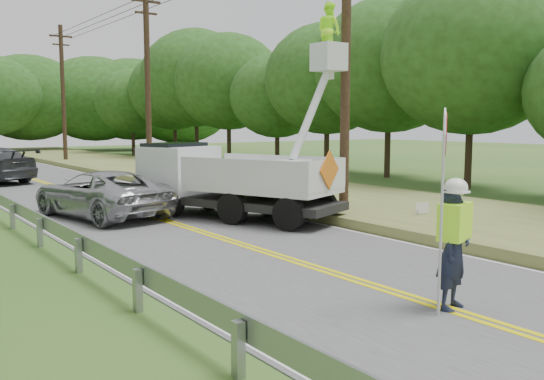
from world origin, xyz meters
TOP-DOWN VIEW (x-y plane):
  - ground at (0.00, 0.00)m, footprint 140.00×140.00m
  - road at (0.00, 14.00)m, footprint 7.20×96.00m
  - guardrail at (-4.02, 14.91)m, footprint 0.18×48.00m
  - utility_poles at (5.00, 17.02)m, footprint 1.60×43.30m
  - tall_grass_verge at (7.10, 14.00)m, footprint 7.00×96.00m
  - treeline_right at (15.22, 24.75)m, footprint 10.32×53.94m
  - flagger at (0.06, 1.11)m, footprint 1.17×0.68m
  - bucket_truck at (1.92, 11.40)m, footprint 4.90×7.03m
  - suv_silver at (-1.33, 13.49)m, footprint 3.44×5.72m
  - yard_sign at (5.92, 6.59)m, footprint 0.45×0.14m

SIDE VIEW (x-z plane):
  - ground at x=0.00m, z-range 0.00..0.00m
  - road at x=0.00m, z-range 0.00..0.02m
  - tall_grass_verge at x=7.10m, z-range 0.00..0.30m
  - yard_sign at x=5.92m, z-range 0.14..0.80m
  - guardrail at x=-4.02m, z-range 0.17..0.94m
  - suv_silver at x=-1.33m, z-range 0.02..1.51m
  - flagger at x=0.06m, z-range -0.45..2.78m
  - bucket_truck at x=1.92m, z-range -1.79..4.80m
  - utility_poles at x=5.00m, z-range 0.27..10.27m
  - treeline_right at x=15.22m, z-range 0.60..11.11m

